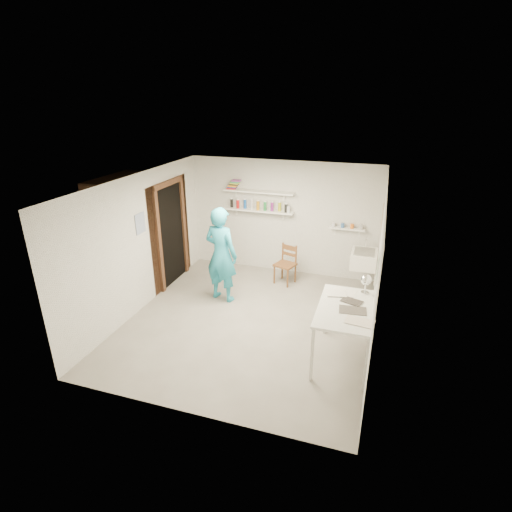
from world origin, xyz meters
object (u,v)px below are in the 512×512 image
(belfast_sink, at_px, (364,259))
(desk_lamp, at_px, (366,280))
(wall_clock, at_px, (223,235))
(work_table, at_px, (344,334))
(man, at_px, (221,255))
(wooden_chair, at_px, (285,265))

(belfast_sink, height_order, desk_lamp, desk_lamp)
(belfast_sink, xyz_separation_m, wall_clock, (-2.54, -0.87, 0.50))
(wall_clock, xyz_separation_m, desk_lamp, (2.64, -0.90, -0.11))
(belfast_sink, xyz_separation_m, desk_lamp, (0.10, -1.77, 0.38))
(belfast_sink, distance_m, desk_lamp, 1.81)
(belfast_sink, height_order, work_table, work_table)
(wall_clock, height_order, desk_lamp, wall_clock)
(belfast_sink, distance_m, man, 2.72)
(wooden_chair, relative_size, work_table, 0.62)
(wall_clock, relative_size, desk_lamp, 1.99)
(man, relative_size, desk_lamp, 11.08)
(man, height_order, wooden_chair, man)
(desk_lamp, bearing_deg, wooden_chair, 133.67)
(wooden_chair, relative_size, desk_lamp, 5.00)
(wooden_chair, height_order, desk_lamp, desk_lamp)
(belfast_sink, height_order, wooden_chair, belfast_sink)
(belfast_sink, bearing_deg, wall_clock, -161.14)
(belfast_sink, bearing_deg, work_table, -92.75)
(work_table, height_order, desk_lamp, desk_lamp)
(wall_clock, relative_size, work_table, 0.25)
(wooden_chair, xyz_separation_m, desk_lamp, (1.63, -1.70, 0.68))
(belfast_sink, xyz_separation_m, work_table, (-0.11, -2.29, -0.27))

